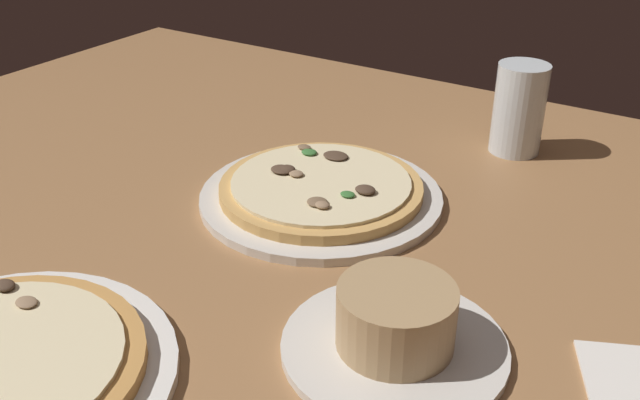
{
  "coord_description": "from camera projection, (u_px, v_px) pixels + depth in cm",
  "views": [
    {
      "loc": [
        -32.86,
        51.13,
        42.68
      ],
      "look_at": [
        2.83,
        -4.63,
        7.0
      ],
      "focal_mm": 40.07,
      "sensor_mm": 36.0,
      "label": 1
    }
  ],
  "objects": [
    {
      "name": "water_glass",
      "position": [
        518.0,
        115.0,
        0.91
      ],
      "size": [
        6.5,
        6.5,
        11.64
      ],
      "color": "silver",
      "rests_on": "dining_table"
    },
    {
      "name": "pizza_main",
      "position": [
        321.0,
        191.0,
        0.81
      ],
      "size": [
        27.52,
        27.52,
        3.33
      ],
      "color": "silver",
      "rests_on": "dining_table"
    },
    {
      "name": "dining_table",
      "position": [
        319.0,
        268.0,
        0.73
      ],
      "size": [
        150.0,
        110.0,
        4.0
      ],
      "primitive_type": "cube",
      "color": "#996B42",
      "rests_on": "ground"
    },
    {
      "name": "ramekin_on_saucer",
      "position": [
        395.0,
        328.0,
        0.57
      ],
      "size": [
        18.64,
        18.64,
        6.09
      ],
      "color": "silver",
      "rests_on": "dining_table"
    }
  ]
}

